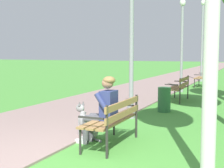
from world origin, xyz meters
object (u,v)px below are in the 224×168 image
at_px(dog_grey, 87,125).
at_px(lamp_post_mid, 182,44).
at_px(lamp_post_far, 202,40).
at_px(litter_bin, 164,100).
at_px(park_bench_far, 203,76).
at_px(person_seated_on_near_bench, 103,107).
at_px(lamp_post_near, 131,40).
at_px(park_bench_near, 114,118).
at_px(park_bench_mid, 179,86).

relative_size(dog_grey, lamp_post_mid, 0.20).
height_order(lamp_post_far, litter_bin, lamp_post_far).
height_order(park_bench_far, person_seated_on_near_bench, person_seated_on_near_bench).
xyz_separation_m(lamp_post_near, lamp_post_far, (0.04, 11.59, 0.45)).
bearing_deg(lamp_post_far, lamp_post_near, -90.22).
bearing_deg(lamp_post_near, person_seated_on_near_bench, -81.57).
bearing_deg(lamp_post_far, park_bench_near, -87.88).
xyz_separation_m(person_seated_on_near_bench, dog_grey, (-0.48, 0.27, -0.42)).
distance_m(park_bench_far, lamp_post_near, 8.74).
bearing_deg(lamp_post_far, park_bench_far, -79.94).
distance_m(park_bench_far, litter_bin, 7.38).
height_order(person_seated_on_near_bench, lamp_post_far, lamp_post_far).
relative_size(person_seated_on_near_bench, lamp_post_mid, 0.32).
xyz_separation_m(lamp_post_far, litter_bin, (0.50, -10.37, -2.08)).
relative_size(park_bench_near, person_seated_on_near_bench, 1.20).
distance_m(lamp_post_far, litter_bin, 10.58).
distance_m(park_bench_near, park_bench_mid, 5.82).
bearing_deg(person_seated_on_near_bench, park_bench_far, 88.86).
bearing_deg(park_bench_mid, park_bench_near, -89.24).
distance_m(park_bench_far, dog_grey, 10.75).
bearing_deg(person_seated_on_near_bench, lamp_post_far, 91.27).
distance_m(dog_grey, litter_bin, 3.41).
relative_size(park_bench_far, dog_grey, 1.95).
xyz_separation_m(park_bench_mid, person_seated_on_near_bench, (-0.13, -5.82, 0.17)).
height_order(lamp_post_near, litter_bin, lamp_post_near).
distance_m(park_bench_near, lamp_post_near, 2.86).
relative_size(park_bench_far, lamp_post_near, 0.39).
distance_m(lamp_post_near, lamp_post_mid, 6.07).
distance_m(park_bench_near, park_bench_far, 10.99).
xyz_separation_m(park_bench_near, person_seated_on_near_bench, (-0.21, -0.00, 0.17)).
height_order(park_bench_near, park_bench_far, same).
bearing_deg(park_bench_far, lamp_post_mid, -102.51).
relative_size(lamp_post_mid, lamp_post_far, 0.83).
bearing_deg(person_seated_on_near_bench, litter_bin, 87.07).
bearing_deg(person_seated_on_near_bench, dog_grey, 150.59).
height_order(park_bench_near, person_seated_on_near_bench, person_seated_on_near_bench).
bearing_deg(lamp_post_mid, park_bench_far, 77.49).
height_order(person_seated_on_near_bench, dog_grey, person_seated_on_near_bench).
bearing_deg(dog_grey, litter_bin, 78.74).
distance_m(park_bench_far, person_seated_on_near_bench, 11.00).
relative_size(person_seated_on_near_bench, litter_bin, 1.79).
xyz_separation_m(park_bench_far, litter_bin, (-0.03, -7.38, -0.16)).
relative_size(park_bench_mid, lamp_post_far, 0.32).
relative_size(park_bench_near, park_bench_mid, 1.00).
xyz_separation_m(person_seated_on_near_bench, litter_bin, (0.19, 3.62, -0.33)).
relative_size(lamp_post_near, lamp_post_mid, 0.97).
bearing_deg(dog_grey, lamp_post_far, 89.29).
xyz_separation_m(park_bench_mid, lamp_post_far, (-0.44, 8.16, 1.91)).
bearing_deg(park_bench_near, dog_grey, 158.85).
xyz_separation_m(park_bench_mid, lamp_post_mid, (-0.47, 2.64, 1.52)).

